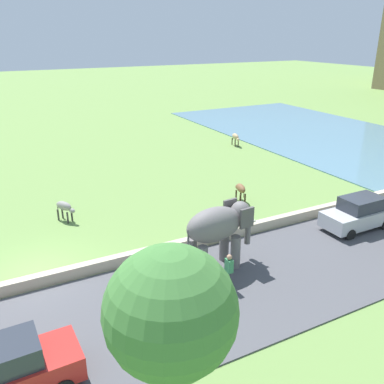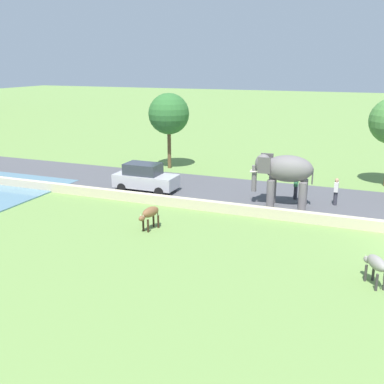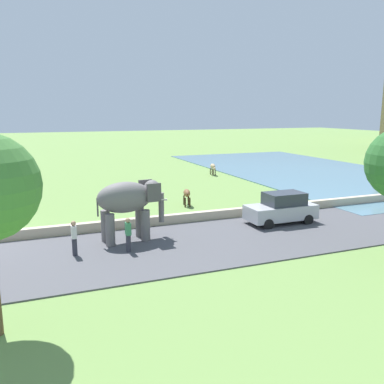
% 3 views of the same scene
% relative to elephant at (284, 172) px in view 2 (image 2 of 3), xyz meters
% --- Properties ---
extents(road_surface, '(7.00, 120.00, 0.06)m').
position_rel_elephant_xyz_m(road_surface, '(1.59, 12.71, -2.01)').
color(road_surface, '#4C4C51').
rests_on(road_surface, ground).
extents(barrier_wall, '(0.40, 110.00, 0.55)m').
position_rel_elephant_xyz_m(barrier_wall, '(-2.21, 10.71, -1.76)').
color(barrier_wall, beige).
rests_on(barrier_wall, ground).
extents(elephant, '(1.62, 3.52, 2.99)m').
position_rel_elephant_xyz_m(elephant, '(0.00, 0.00, 0.00)').
color(elephant, slate).
rests_on(elephant, ground).
extents(person_beside_elephant, '(0.36, 0.22, 1.63)m').
position_rel_elephant_xyz_m(person_beside_elephant, '(1.62, -0.46, -1.16)').
color(person_beside_elephant, '#33333D').
rests_on(person_beside_elephant, ground).
extents(person_trailing, '(0.36, 0.22, 1.63)m').
position_rel_elephant_xyz_m(person_trailing, '(1.23, -2.77, -1.16)').
color(person_trailing, '#33333D').
rests_on(person_trailing, ground).
extents(car_silver, '(1.80, 4.00, 1.80)m').
position_rel_elephant_xyz_m(car_silver, '(0.02, 8.74, -1.14)').
color(car_silver, '#B7B7BC').
rests_on(car_silver, ground).
extents(cow_grey, '(1.37, 0.99, 1.15)m').
position_rel_elephant_xyz_m(cow_grey, '(-8.28, -4.99, -1.20)').
color(cow_grey, gray).
rests_on(cow_grey, ground).
extents(cow_brown, '(1.42, 0.69, 1.15)m').
position_rel_elephant_xyz_m(cow_brown, '(-6.12, 5.32, -1.20)').
color(cow_brown, brown).
rests_on(cow_brown, ground).
extents(tree_mid, '(3.09, 3.09, 5.72)m').
position_rel_elephant_xyz_m(tree_mid, '(6.67, 10.06, 2.12)').
color(tree_mid, brown).
rests_on(tree_mid, ground).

